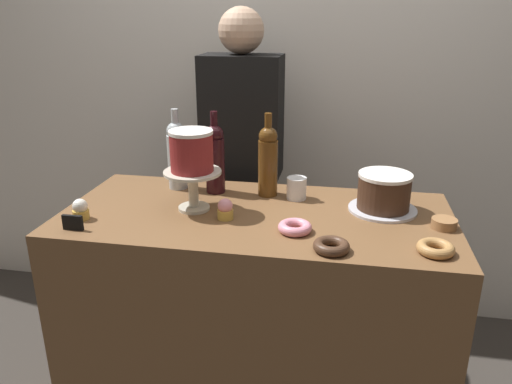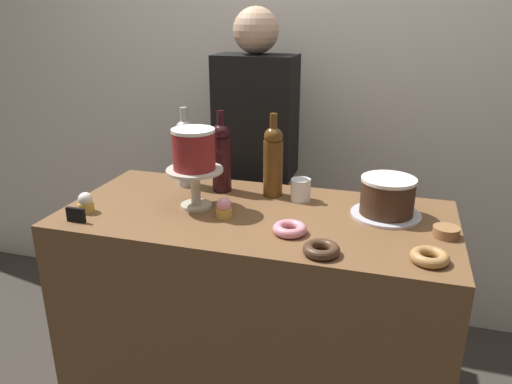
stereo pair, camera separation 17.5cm
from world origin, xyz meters
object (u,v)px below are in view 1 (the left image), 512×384
object	(u,v)px
white_layer_cake	(192,151)
cupcake_strawberry	(225,209)
wine_bottle_amber	(268,160)
price_sign_chalkboard	(73,223)
coffee_cup_ceramic	(297,188)
barista_figure	(243,176)
chocolate_round_cake	(384,191)
wine_bottle_clear	(177,154)
cupcake_vanilla	(80,210)
donut_maple	(436,248)
cake_stand_pedestal	(193,184)
donut_chocolate	(331,246)
cookie_stack	(444,223)
donut_pink	(295,227)
wine_bottle_dark_red	(215,157)

from	to	relation	value
white_layer_cake	cupcake_strawberry	world-z (taller)	white_layer_cake
wine_bottle_amber	price_sign_chalkboard	world-z (taller)	wine_bottle_amber
coffee_cup_ceramic	barista_figure	bearing A→B (deg)	126.42
chocolate_round_cake	price_sign_chalkboard	bearing A→B (deg)	-160.65
wine_bottle_clear	cupcake_vanilla	world-z (taller)	wine_bottle_clear
donut_maple	white_layer_cake	bearing A→B (deg)	165.84
cake_stand_pedestal	donut_maple	world-z (taller)	cake_stand_pedestal
wine_bottle_clear	donut_chocolate	world-z (taller)	wine_bottle_clear
cupcake_strawberry	donut_maple	xyz separation A→B (m)	(0.68, -0.14, -0.02)
wine_bottle_clear	cookie_stack	xyz separation A→B (m)	(1.00, -0.23, -0.13)
wine_bottle_clear	white_layer_cake	bearing A→B (deg)	-58.44
chocolate_round_cake	wine_bottle_clear	world-z (taller)	wine_bottle_clear
chocolate_round_cake	donut_pink	xyz separation A→B (m)	(-0.29, -0.24, -0.06)
coffee_cup_ceramic	barista_figure	world-z (taller)	barista_figure
wine_bottle_dark_red	wine_bottle_clear	bearing A→B (deg)	173.02
cake_stand_pedestal	cupcake_vanilla	world-z (taller)	cake_stand_pedestal
wine_bottle_clear	donut_maple	distance (m)	1.05
white_layer_cake	donut_maple	xyz separation A→B (m)	(0.82, -0.21, -0.21)
wine_bottle_clear	donut_maple	bearing A→B (deg)	-24.00
donut_chocolate	cookie_stack	bearing A→B (deg)	32.99
barista_figure	cake_stand_pedestal	bearing A→B (deg)	-95.92
chocolate_round_cake	cupcake_vanilla	size ratio (longest dim) A/B	2.56
donut_pink	donut_chocolate	distance (m)	0.17
donut_pink	coffee_cup_ceramic	size ratio (longest dim) A/B	1.32
donut_maple	price_sign_chalkboard	world-z (taller)	price_sign_chalkboard
chocolate_round_cake	donut_pink	bearing A→B (deg)	-140.62
wine_bottle_clear	cupcake_strawberry	bearing A→B (deg)	-46.47
chocolate_round_cake	donut_chocolate	distance (m)	0.40
donut_maple	cake_stand_pedestal	bearing A→B (deg)	165.84
cookie_stack	barista_figure	bearing A→B (deg)	144.02
wine_bottle_dark_red	donut_pink	bearing A→B (deg)	-42.67
cake_stand_pedestal	wine_bottle_dark_red	world-z (taller)	wine_bottle_dark_red
chocolate_round_cake	donut_chocolate	bearing A→B (deg)	-115.52
donut_maple	coffee_cup_ceramic	size ratio (longest dim) A/B	1.32
wine_bottle_amber	barista_figure	bearing A→B (deg)	115.42
wine_bottle_dark_red	donut_pink	size ratio (longest dim) A/B	2.91
wine_bottle_dark_red	donut_maple	xyz separation A→B (m)	(0.78, -0.40, -0.13)
chocolate_round_cake	cupcake_strawberry	xyz separation A→B (m)	(-0.55, -0.18, -0.04)
wine_bottle_clear	cupcake_vanilla	xyz separation A→B (m)	(-0.23, -0.37, -0.11)
cupcake_vanilla	cupcake_strawberry	xyz separation A→B (m)	(0.49, 0.09, 0.00)
white_layer_cake	wine_bottle_amber	xyz separation A→B (m)	(0.24, 0.20, -0.08)
cake_stand_pedestal	chocolate_round_cake	xyz separation A→B (m)	(0.68, 0.11, -0.02)
wine_bottle_amber	donut_pink	size ratio (longest dim) A/B	2.91
cupcake_strawberry	barista_figure	bearing A→B (deg)	96.50
cake_stand_pedestal	barista_figure	xyz separation A→B (m)	(0.06, 0.58, -0.16)
chocolate_round_cake	barista_figure	size ratio (longest dim) A/B	0.12
wine_bottle_dark_red	cupcake_strawberry	bearing A→B (deg)	-68.49
wine_bottle_amber	donut_chocolate	xyz separation A→B (m)	(0.27, -0.45, -0.13)
donut_pink	cupcake_strawberry	bearing A→B (deg)	165.37
donut_chocolate	cookie_stack	world-z (taller)	same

